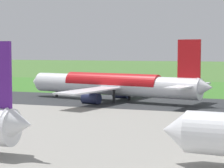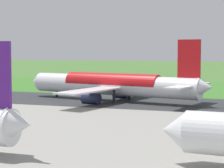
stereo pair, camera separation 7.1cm
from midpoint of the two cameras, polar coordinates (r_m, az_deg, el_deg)
ground_plane at (r=116.51m, az=-1.44°, el=-2.17°), size 800.00×800.00×0.00m
runway_asphalt at (r=116.51m, az=-1.44°, el=-2.15°), size 600.00×28.21×0.06m
grass_verge_foreground at (r=153.07m, az=3.75°, el=-0.58°), size 600.00×80.00×0.04m
airliner_main at (r=114.81m, az=0.18°, el=-0.08°), size 53.78×44.30×15.88m
no_stopping_sign at (r=149.53m, az=9.27°, el=-0.13°), size 0.60×0.10×2.77m
traffic_cone_orange at (r=151.92m, az=6.79°, el=-0.54°), size 0.40×0.40×0.55m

